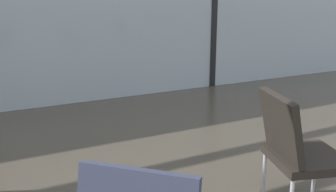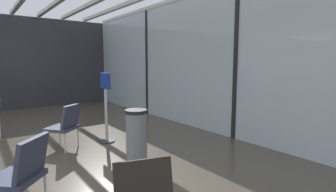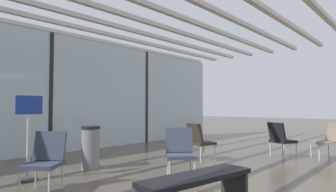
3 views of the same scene
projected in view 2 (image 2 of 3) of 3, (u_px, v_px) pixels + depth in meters
glass_curtain_wall at (237, 63)px, 5.45m from camera, size 14.00×0.08×3.27m
window_mullion_0 at (148, 63)px, 8.23m from camera, size 0.10×0.12×3.27m
window_mullion_1 at (237, 63)px, 5.45m from camera, size 0.10×0.12×3.27m
side_wall_left_panels at (5, 63)px, 8.81m from camera, size 0.10×11.20×3.27m
parked_airplane at (295, 53)px, 10.03m from camera, size 12.06×4.04×4.04m
lounge_chair_1 at (22, 171)px, 2.76m from camera, size 0.71×0.71×0.87m
lounge_chair_5 at (65, 124)px, 4.89m from camera, size 0.71×0.70×0.87m
trash_bin at (136, 134)px, 4.38m from camera, size 0.38×0.38×0.86m
info_sign at (106, 110)px, 5.30m from camera, size 0.44×0.32×1.44m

